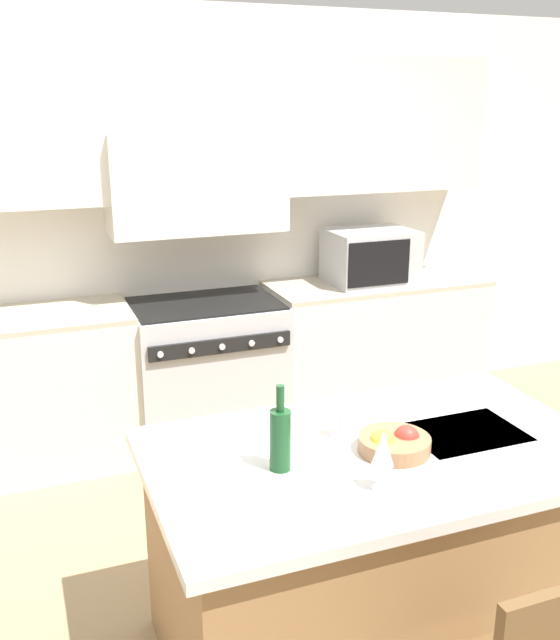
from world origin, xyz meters
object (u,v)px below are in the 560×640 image
range_stove (207,372)px  microwave (370,256)px  wine_glass_far (340,402)px  fruit_bowl (395,443)px  wine_glass_near (383,450)px  wine_bottle (280,438)px

range_stove → microwave: microwave is taller
wine_glass_far → fruit_bowl: bearing=-53.8°
wine_glass_near → fruit_bowl: wine_glass_near is taller
wine_bottle → fruit_bowl: bearing=-3.9°
wine_glass_far → range_stove: bearing=90.4°
fruit_bowl → wine_bottle: bearing=176.1°
microwave → wine_glass_far: bearing=-120.7°
wine_glass_near → fruit_bowl: (0.17, 0.22, -0.11)m
range_stove → wine_glass_far: size_ratio=4.48×
range_stove → microwave: size_ratio=1.67×
wine_bottle → microwave: bearing=55.3°
microwave → fruit_bowl: microwave is taller
microwave → range_stove: bearing=-179.1°
range_stove → wine_glass_near: 2.39m
range_stove → wine_glass_near: bearing=-90.6°
wine_bottle → wine_glass_far: size_ratio=1.51×
range_stove → wine_glass_near: size_ratio=4.48×
range_stove → wine_glass_near: (-0.02, -2.32, 0.57)m
wine_bottle → wine_glass_far: wine_bottle is taller
range_stove → fruit_bowl: (0.15, -2.10, 0.47)m
wine_glass_near → wine_glass_far: size_ratio=1.00×
wine_glass_near → microwave: bearing=63.1°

